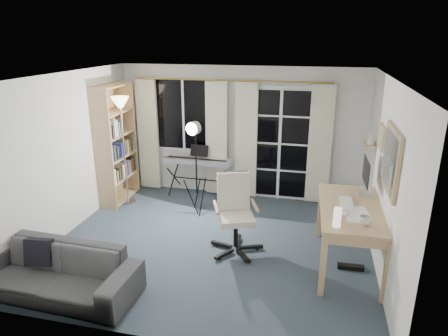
# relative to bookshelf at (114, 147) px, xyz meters

# --- Properties ---
(floor) EXTENTS (4.50, 4.00, 0.02)m
(floor) POSITION_rel_bookshelf_xyz_m (2.13, -1.22, -1.01)
(floor) COLOR #313D48
(floor) RESTS_ON ground
(window) EXTENTS (1.20, 0.08, 1.40)m
(window) POSITION_rel_bookshelf_xyz_m (1.08, 0.75, 0.50)
(window) COLOR white
(window) RESTS_ON floor
(french_door) EXTENTS (1.32, 0.09, 2.11)m
(french_door) POSITION_rel_bookshelf_xyz_m (2.88, 0.75, 0.02)
(french_door) COLOR white
(french_door) RESTS_ON floor
(curtains) EXTENTS (3.60, 0.07, 2.13)m
(curtains) POSITION_rel_bookshelf_xyz_m (1.99, 0.66, 0.09)
(curtains) COLOR gold
(curtains) RESTS_ON floor
(bookshelf) EXTENTS (0.35, 0.99, 2.11)m
(bookshelf) POSITION_rel_bookshelf_xyz_m (0.00, 0.00, 0.00)
(bookshelf) COLOR tan
(bookshelf) RESTS_ON floor
(torchiere_lamp) EXTENTS (0.39, 0.39, 1.92)m
(torchiere_lamp) POSITION_rel_bookshelf_xyz_m (0.26, -0.12, 0.55)
(torchiere_lamp) COLOR #B2B2B7
(torchiere_lamp) RESTS_ON floor
(keyboard_piano) EXTENTS (1.27, 0.65, 0.91)m
(keyboard_piano) POSITION_rel_bookshelf_xyz_m (1.41, 0.47, -0.31)
(keyboard_piano) COLOR black
(keyboard_piano) RESTS_ON floor
(studio_light) EXTENTS (0.35, 0.35, 1.63)m
(studio_light) POSITION_rel_bookshelf_xyz_m (1.59, -0.29, 0.31)
(studio_light) COLOR black
(studio_light) RESTS_ON floor
(office_chair) EXTENTS (0.76, 0.74, 1.10)m
(office_chair) POSITION_rel_bookshelf_xyz_m (2.46, -1.24, -0.36)
(office_chair) COLOR black
(office_chair) RESTS_ON floor
(desk) EXTENTS (0.83, 1.59, 0.84)m
(desk) POSITION_rel_bookshelf_xyz_m (4.01, -1.35, -0.27)
(desk) COLOR tan
(desk) RESTS_ON floor
(monitor) EXTENTS (0.20, 0.60, 0.53)m
(monitor) POSITION_rel_bookshelf_xyz_m (4.20, -0.90, 0.15)
(monitor) COLOR silver
(monitor) RESTS_ON desk
(desk_clutter) EXTENTS (0.48, 0.96, 1.06)m
(desk_clutter) POSITION_rel_bookshelf_xyz_m (3.94, -1.60, -0.34)
(desk_clutter) COLOR white
(desk_clutter) RESTS_ON desk
(mug) EXTENTS (0.14, 0.11, 0.14)m
(mug) POSITION_rel_bookshelf_xyz_m (4.11, -1.85, -0.09)
(mug) COLOR silver
(mug) RESTS_ON desk
(wall_mirror) EXTENTS (0.04, 0.94, 0.74)m
(wall_mirror) POSITION_rel_bookshelf_xyz_m (4.35, -1.57, 0.55)
(wall_mirror) COLOR tan
(wall_mirror) RESTS_ON floor
(framed_print) EXTENTS (0.03, 0.42, 0.32)m
(framed_print) POSITION_rel_bookshelf_xyz_m (4.36, -0.67, 0.60)
(framed_print) COLOR tan
(framed_print) RESTS_ON floor
(wall_shelf) EXTENTS (0.16, 0.30, 0.18)m
(wall_shelf) POSITION_rel_bookshelf_xyz_m (4.29, -0.17, 0.41)
(wall_shelf) COLOR tan
(wall_shelf) RESTS_ON floor
(sofa) EXTENTS (1.96, 0.64, 0.76)m
(sofa) POSITION_rel_bookshelf_xyz_m (0.65, -2.77, -0.62)
(sofa) COLOR #2E2F31
(sofa) RESTS_ON floor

